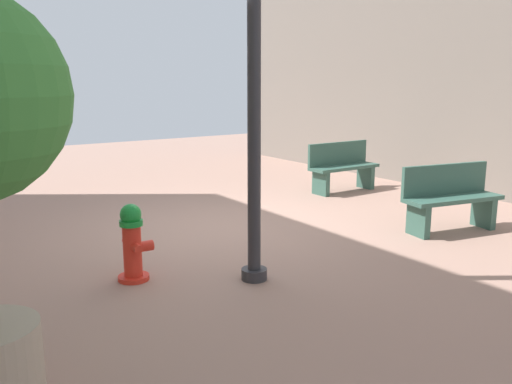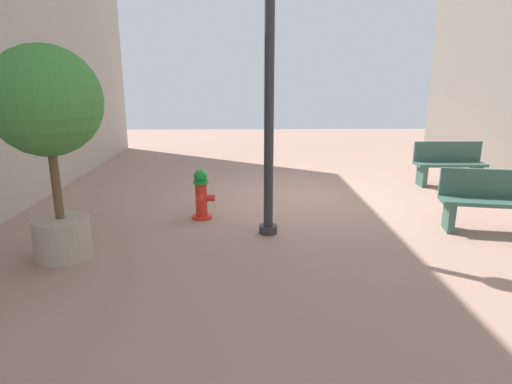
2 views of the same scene
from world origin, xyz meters
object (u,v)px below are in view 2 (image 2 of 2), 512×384
object	(u,v)px
fire_hydrant	(202,194)
bench_near	(449,163)
planter_tree	(48,116)
street_lamp	(269,68)
bench_far	(491,201)

from	to	relation	value
fire_hydrant	bench_near	xyz separation A→B (m)	(-5.19, -2.20, 0.07)
planter_tree	street_lamp	xyz separation A→B (m)	(-2.74, -0.84, 0.58)
fire_hydrant	planter_tree	xyz separation A→B (m)	(1.67, 1.57, 1.42)
bench_near	street_lamp	world-z (taller)	street_lamp
bench_near	street_lamp	xyz separation A→B (m)	(4.12, 2.94, 1.93)
fire_hydrant	street_lamp	world-z (taller)	street_lamp
street_lamp	bench_near	bearing A→B (deg)	-144.51
fire_hydrant	planter_tree	world-z (taller)	planter_tree
fire_hydrant	planter_tree	size ratio (longest dim) A/B	0.31
bench_near	planter_tree	size ratio (longest dim) A/B	0.55
fire_hydrant	bench_near	distance (m)	5.64
bench_near	bench_far	size ratio (longest dim) A/B	0.96
bench_far	planter_tree	size ratio (longest dim) A/B	0.57
planter_tree	bench_far	bearing A→B (deg)	-172.27
bench_near	street_lamp	distance (m)	5.41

